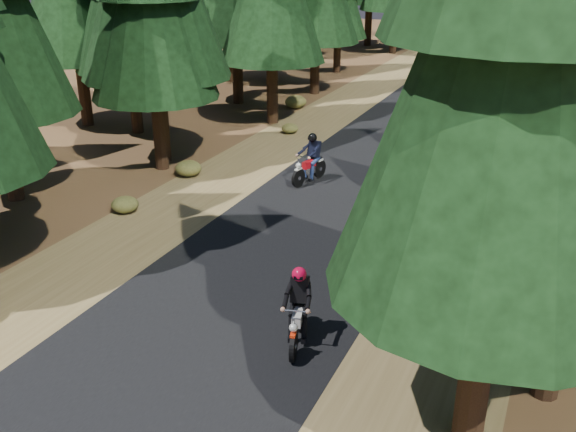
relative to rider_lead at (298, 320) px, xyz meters
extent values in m
plane|color=#4E321B|center=(-1.93, 2.30, -0.57)|extent=(120.00, 120.00, 0.00)
cube|color=black|center=(-1.93, 7.30, -0.56)|extent=(6.00, 100.00, 0.01)
cube|color=brown|center=(-6.53, 7.30, -0.56)|extent=(3.20, 100.00, 0.01)
cube|color=brown|center=(2.67, 7.30, -0.56)|extent=(3.20, 100.00, 0.01)
cylinder|color=black|center=(3.73, -1.40, 2.36)|extent=(0.53, 0.53, 5.85)
cone|color=black|center=(3.73, -1.40, 6.01)|extent=(4.97, 4.97, 7.31)
cylinder|color=black|center=(4.84, 0.37, 1.99)|extent=(0.50, 0.50, 5.11)
cylinder|color=black|center=(-11.74, 3.83, 2.30)|extent=(0.53, 0.53, 5.73)
cylinder|color=black|center=(-9.19, 8.48, 2.10)|extent=(0.51, 0.51, 5.34)
cone|color=black|center=(-9.19, 8.48, 5.44)|extent=(4.54, 4.54, 6.68)
cylinder|color=black|center=(4.13, 6.78, 1.69)|extent=(0.48, 0.48, 4.52)
cone|color=black|center=(4.13, 6.78, 4.52)|extent=(3.84, 3.84, 5.65)
cylinder|color=black|center=(-9.63, 9.27, 2.65)|extent=(0.56, 0.56, 6.43)
cylinder|color=black|center=(-13.06, 12.23, 2.21)|extent=(0.52, 0.52, 5.56)
cylinder|color=black|center=(-8.28, 16.20, 2.29)|extent=(0.53, 0.53, 5.72)
cylinder|color=black|center=(-11.69, 19.15, 2.62)|extent=(0.55, 0.55, 6.37)
cylinder|color=black|center=(-8.93, 23.06, 2.25)|extent=(0.53, 0.53, 5.64)
cylinder|color=black|center=(-12.79, 25.52, 2.16)|extent=(0.52, 0.52, 5.45)
cylinder|color=black|center=(-10.05, 29.76, 1.64)|extent=(0.48, 0.48, 4.42)
cylinder|color=black|center=(-13.72, 35.07, 1.81)|extent=(0.49, 0.49, 4.75)
cylinder|color=black|center=(-15.93, 12.30, 2.43)|extent=(0.54, 0.54, 6.00)
cylinder|color=black|center=(-14.93, 24.30, 2.63)|extent=(0.56, 0.56, 6.40)
cylinder|color=black|center=(-8.93, 39.30, 2.63)|extent=(0.56, 0.56, 6.40)
cylinder|color=black|center=(-11.93, 42.30, 2.83)|extent=(0.57, 0.57, 6.80)
cylinder|color=black|center=(-5.93, 45.30, 2.43)|extent=(0.54, 0.54, 6.00)
cylinder|color=black|center=(2.07, 45.30, 2.63)|extent=(0.56, 0.56, 6.40)
cylinder|color=black|center=(-1.93, 48.30, 2.83)|extent=(0.57, 0.57, 6.80)
cylinder|color=black|center=(-14.93, 38.30, 2.23)|extent=(0.52, 0.52, 5.60)
ellipsoid|color=#474C1E|center=(-6.79, 14.86, -0.35)|extent=(0.73, 0.73, 0.44)
ellipsoid|color=#474C1E|center=(3.54, 3.57, -0.34)|extent=(0.75, 0.75, 0.45)
ellipsoid|color=#474C1E|center=(-7.77, 4.39, -0.32)|extent=(0.84, 0.84, 0.50)
ellipsoid|color=#474C1E|center=(-8.47, 19.34, -0.24)|extent=(1.10, 1.10, 0.66)
ellipsoid|color=#474C1E|center=(-7.82, 8.13, -0.29)|extent=(0.94, 0.94, 0.56)
ellipsoid|color=#474C1E|center=(2.71, 13.52, -0.30)|extent=(0.88, 0.88, 0.53)
ellipsoid|color=#474C1E|center=(2.98, 24.02, -0.32)|extent=(0.84, 0.84, 0.50)
cube|color=black|center=(0.00, 0.00, 0.58)|extent=(0.43, 0.32, 0.55)
sphere|color=#C0072E|center=(0.00, 0.00, 0.98)|extent=(0.37, 0.37, 0.30)
cube|color=black|center=(-3.57, 9.27, 0.61)|extent=(0.43, 0.32, 0.56)
sphere|color=black|center=(-3.57, 9.27, 1.02)|extent=(0.38, 0.38, 0.31)
camera|label=1|loc=(4.46, -10.45, 7.13)|focal=40.00mm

